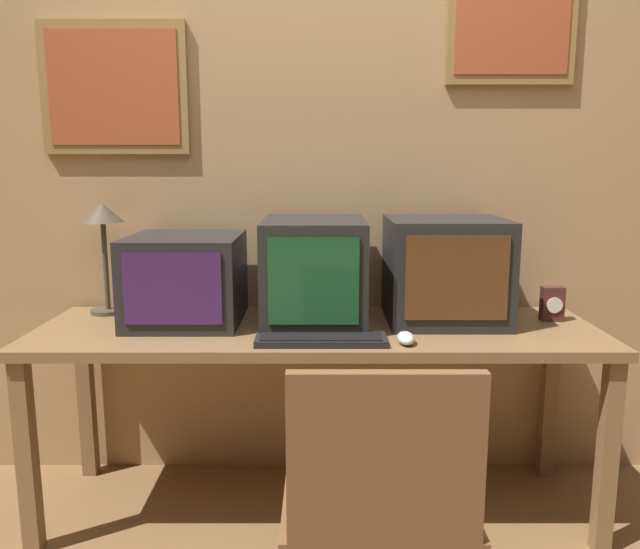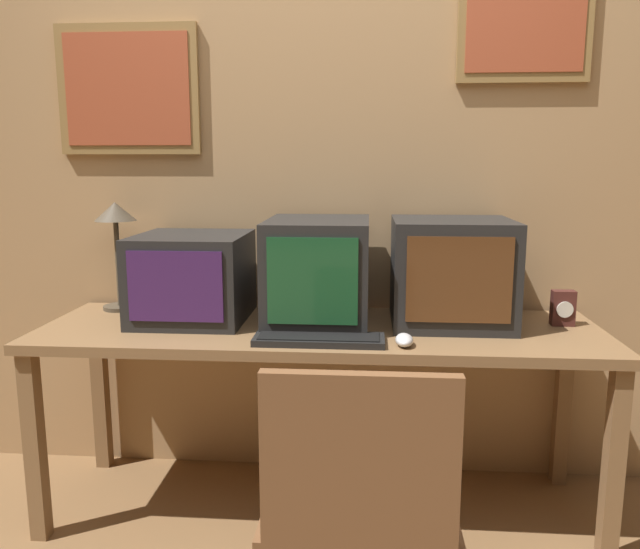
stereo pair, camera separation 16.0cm
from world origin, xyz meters
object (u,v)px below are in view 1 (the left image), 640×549
Objects in this scene: monitor_left at (189,279)px; mouse_near_keyboard at (409,338)px; desk_clock at (555,304)px; desk_lamp at (106,228)px; monitor_center at (317,272)px; keyboard_main at (324,339)px; monitor_right at (448,270)px; office_chair at (379,532)px.

monitor_left is 4.14× the size of mouse_near_keyboard.
desk_clock is 0.30× the size of desk_lamp.
desk_lamp is at bearing 175.82° from desk_clock.
keyboard_main is (0.02, -0.27, -0.18)m from monitor_center.
desk_lamp is (-0.34, 0.14, 0.17)m from monitor_left.
desk_clock is (0.87, 0.29, 0.05)m from keyboard_main.
monitor_left is 0.59m from keyboard_main.
monitor_right is 0.40m from mouse_near_keyboard.
monitor_center is 0.45m from mouse_near_keyboard.
mouse_near_keyboard is (0.30, -0.28, -0.17)m from monitor_center.
desk_clock is 0.15× the size of office_chair.
office_chair is (-0.72, -0.81, -0.42)m from desk_clock.
keyboard_main is at bearing -161.28° from desk_clock.
mouse_near_keyboard is (-0.18, -0.31, -0.17)m from monitor_right.
desk_clock is 1.16m from office_chair.
monitor_center reaches higher than keyboard_main.
mouse_near_keyboard is at bearing -20.99° from desk_lamp.
monitor_right reaches higher than mouse_near_keyboard.
monitor_left is at bearing 159.29° from mouse_near_keyboard.
mouse_near_keyboard is at bearing -152.66° from desk_clock.
office_chair reaches higher than mouse_near_keyboard.
keyboard_main is 0.99m from desk_lamp.
monitor_right reaches higher than keyboard_main.
monitor_left is 1.37m from desk_clock.
mouse_near_keyboard is at bearing -2.21° from keyboard_main.
monitor_right is at bearing 33.01° from keyboard_main.
desk_lamp is (-0.84, 0.42, 0.32)m from keyboard_main.
monitor_center is 1.09× the size of desk_lamp.
monitor_center reaches higher than mouse_near_keyboard.
keyboard_main is 4.10× the size of mouse_near_keyboard.
monitor_center is at bearing 102.19° from office_chair.
desk_clock is at bearing 27.34° from mouse_near_keyboard.
monitor_left is at bearing 128.92° from office_chair.
monitor_left reaches higher than keyboard_main.
keyboard_main is at bearing -29.55° from monitor_left.
desk_clock reaches higher than keyboard_main.
desk_lamp is at bearing 153.54° from keyboard_main.
monitor_center is at bearing -1.74° from monitor_left.
office_chair reaches higher than keyboard_main.
monitor_center reaches higher than monitor_left.
desk_clock is at bearing 48.17° from office_chair.
monitor_right is 0.58m from keyboard_main.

